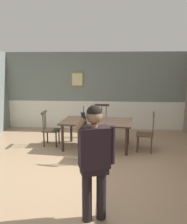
# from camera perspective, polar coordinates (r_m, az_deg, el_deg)

# --- Properties ---
(ground_plane) EXTENTS (7.34, 7.34, 0.00)m
(ground_plane) POSITION_cam_1_polar(r_m,az_deg,el_deg) (5.39, -2.27, -12.89)
(ground_plane) COLOR #9E7F60
(room_back_partition) EXTENTS (6.24, 0.17, 2.64)m
(room_back_partition) POSITION_cam_1_polar(r_m,az_deg,el_deg) (8.31, 0.26, 4.69)
(room_back_partition) COLOR slate
(room_back_partition) RESTS_ON ground_plane
(dining_table) EXTENTS (1.93, 1.22, 0.75)m
(dining_table) POSITION_cam_1_polar(r_m,az_deg,el_deg) (6.35, 0.74, -2.81)
(dining_table) COLOR #38281E
(dining_table) RESTS_ON ground_plane
(chair_near_window) EXTENTS (0.46, 0.46, 1.03)m
(chair_near_window) POSITION_cam_1_polar(r_m,az_deg,el_deg) (7.27, 1.88, -2.60)
(chair_near_window) COLOR #2D2319
(chair_near_window) RESTS_ON ground_plane
(chair_by_doorway) EXTENTS (0.43, 0.43, 0.96)m
(chair_by_doorway) POSITION_cam_1_polar(r_m,az_deg,el_deg) (6.73, -10.33, -4.04)
(chair_by_doorway) COLOR #2D2319
(chair_by_doorway) RESTS_ON ground_plane
(chair_at_table_head) EXTENTS (0.51, 0.51, 0.92)m
(chair_at_table_head) POSITION_cam_1_polar(r_m,az_deg,el_deg) (5.55, -0.84, -7.09)
(chair_at_table_head) COLOR #2D2319
(chair_at_table_head) RESTS_ON ground_plane
(chair_opposite_corner) EXTENTS (0.50, 0.50, 1.01)m
(chair_opposite_corner) POSITION_cam_1_polar(r_m,az_deg,el_deg) (6.33, 12.53, -4.96)
(chair_opposite_corner) COLOR #513823
(chair_opposite_corner) RESTS_ON ground_plane
(person_figure) EXTENTS (0.54, 0.35, 1.67)m
(person_figure) POSITION_cam_1_polar(r_m,az_deg,el_deg) (3.33, 0.29, -10.44)
(person_figure) COLOR black
(person_figure) RESTS_ON ground_plane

